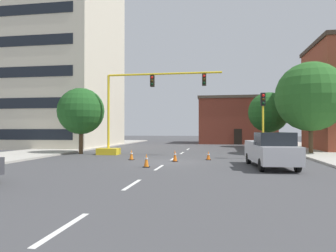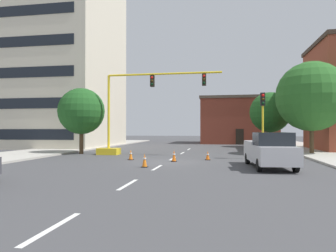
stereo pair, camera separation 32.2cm
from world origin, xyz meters
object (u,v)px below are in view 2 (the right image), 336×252
(tree_right_far, at_px, (270,112))
(tree_right_mid, at_px, (312,96))
(traffic_cone_roadside_c, at_px, (131,155))
(traffic_cone_roadside_d, at_px, (145,160))
(traffic_light_pole_right, at_px, (263,110))
(pickup_truck_silver, at_px, (269,150))
(tree_left_near, at_px, (81,111))
(traffic_cone_roadside_b, at_px, (174,156))
(traffic_cone_roadside_a, at_px, (208,156))
(traffic_signal_gantry, at_px, (125,127))

(tree_right_far, bearing_deg, tree_right_mid, -80.56)
(tree_right_far, xyz_separation_m, traffic_cone_roadside_c, (-11.98, -18.16, -3.84))
(tree_right_far, distance_m, traffic_cone_roadside_d, 24.60)
(traffic_cone_roadside_c, bearing_deg, traffic_light_pole_right, 13.29)
(tree_right_far, xyz_separation_m, traffic_cone_roadside_d, (-9.96, -22.18, -3.81))
(tree_right_mid, height_order, pickup_truck_silver, tree_right_mid)
(traffic_light_pole_right, relative_size, tree_right_far, 0.72)
(tree_left_near, xyz_separation_m, traffic_cone_roadside_b, (9.05, -5.18, -3.35))
(traffic_cone_roadside_a, bearing_deg, traffic_cone_roadside_d, -124.30)
(pickup_truck_silver, height_order, traffic_cone_roadside_c, pickup_truck_silver)
(traffic_cone_roadside_b, bearing_deg, tree_right_mid, 36.08)
(traffic_light_pole_right, relative_size, tree_left_near, 0.83)
(tree_right_far, bearing_deg, traffic_light_pole_right, -99.73)
(traffic_signal_gantry, distance_m, traffic_cone_roadside_d, 9.24)
(tree_left_near, relative_size, tree_right_far, 0.87)
(traffic_cone_roadside_b, bearing_deg, traffic_light_pole_right, 25.27)
(traffic_cone_roadside_b, bearing_deg, pickup_truck_silver, -22.16)
(tree_right_mid, height_order, traffic_cone_roadside_d, tree_right_mid)
(tree_right_mid, relative_size, traffic_cone_roadside_c, 10.88)
(traffic_signal_gantry, xyz_separation_m, tree_left_near, (-4.06, 0.33, 1.41))
(traffic_light_pole_right, bearing_deg, tree_right_mid, 46.88)
(traffic_cone_roadside_d, bearing_deg, traffic_cone_roadside_c, 116.76)
(tree_left_near, relative_size, traffic_cone_roadside_d, 7.31)
(traffic_signal_gantry, xyz_separation_m, tree_right_mid, (15.62, 2.91, 2.62))
(tree_left_near, xyz_separation_m, traffic_cone_roadside_a, (11.21, -3.65, -3.43))
(traffic_cone_roadside_d, bearing_deg, traffic_signal_gantry, 115.04)
(traffic_light_pole_right, bearing_deg, pickup_truck_silver, -92.92)
(tree_left_near, bearing_deg, tree_right_mid, 7.45)
(tree_right_far, xyz_separation_m, pickup_truck_silver, (-3.01, -21.19, -3.22))
(tree_right_far, xyz_separation_m, traffic_cone_roadside_a, (-6.63, -17.30, -3.89))
(traffic_light_pole_right, height_order, pickup_truck_silver, traffic_light_pole_right)
(tree_right_mid, xyz_separation_m, traffic_cone_roadside_c, (-13.82, -7.08, -4.59))
(tree_right_mid, bearing_deg, traffic_light_pole_right, -133.12)
(pickup_truck_silver, distance_m, traffic_cone_roadside_b, 6.27)
(tree_left_near, distance_m, pickup_truck_silver, 16.86)
(tree_right_mid, bearing_deg, traffic_signal_gantry, -169.46)
(pickup_truck_silver, xyz_separation_m, traffic_cone_roadside_c, (-8.98, 3.03, -0.62))
(pickup_truck_silver, relative_size, traffic_cone_roadside_c, 7.62)
(tree_left_near, distance_m, traffic_cone_roadside_a, 12.27)
(tree_right_mid, distance_m, traffic_cone_roadside_b, 13.93)
(pickup_truck_silver, distance_m, traffic_cone_roadside_c, 9.49)
(traffic_cone_roadside_a, xyz_separation_m, traffic_cone_roadside_c, (-5.35, -0.86, 0.06))
(tree_left_near, xyz_separation_m, traffic_cone_roadside_c, (5.86, -4.50, -3.38))
(traffic_cone_roadside_b, bearing_deg, traffic_signal_gantry, 135.87)
(pickup_truck_silver, bearing_deg, tree_left_near, 153.09)
(pickup_truck_silver, bearing_deg, traffic_signal_gantry, 146.26)
(traffic_light_pole_right, bearing_deg, traffic_cone_roadside_a, -161.19)
(traffic_cone_roadside_c, relative_size, traffic_cone_roadside_d, 0.92)
(traffic_signal_gantry, distance_m, tree_left_near, 4.31)
(pickup_truck_silver, relative_size, traffic_cone_roadside_a, 9.02)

